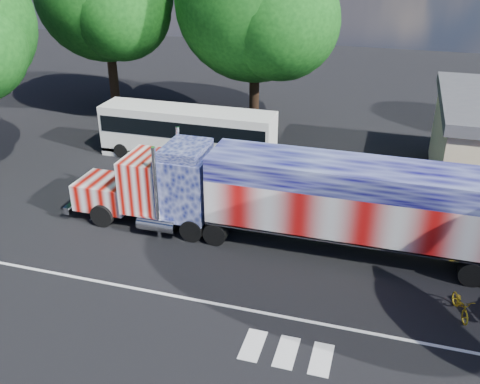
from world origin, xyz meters
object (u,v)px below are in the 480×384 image
(semi_truck, at_px, (306,198))
(coach_bus, at_px, (187,133))
(woman, at_px, (91,205))
(bicycle, at_px, (461,305))
(tree_n_mid, at_px, (258,1))

(semi_truck, xyz_separation_m, coach_bus, (-8.91, 8.19, -0.69))
(coach_bus, bearing_deg, semi_truck, -42.57)
(semi_truck, xyz_separation_m, woman, (-10.42, -0.84, -1.44))
(coach_bus, xyz_separation_m, bicycle, (15.49, -11.47, -1.22))
(semi_truck, distance_m, tree_n_mid, 17.47)
(coach_bus, height_order, bicycle, coach_bus)
(coach_bus, bearing_deg, bicycle, -36.53)
(coach_bus, xyz_separation_m, tree_n_mid, (2.62, 6.78, 7.15))
(woman, distance_m, tree_n_mid, 18.15)
(bicycle, bearing_deg, woman, 157.34)
(woman, relative_size, bicycle, 1.08)
(coach_bus, bearing_deg, tree_n_mid, 68.85)
(woman, height_order, bicycle, woman)
(coach_bus, bearing_deg, woman, -99.50)
(semi_truck, xyz_separation_m, bicycle, (6.57, -3.28, -1.91))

